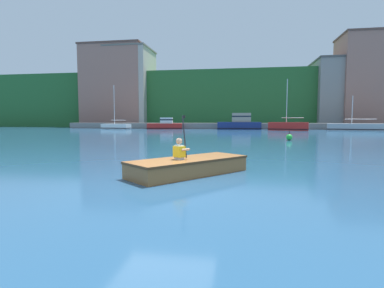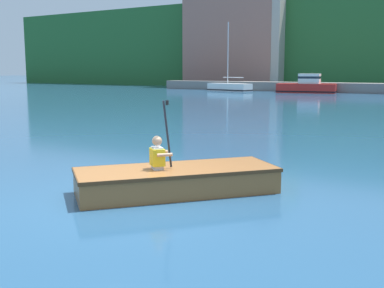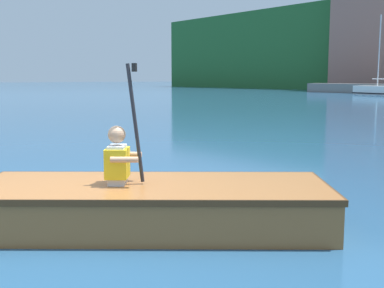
{
  "view_description": "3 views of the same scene",
  "coord_description": "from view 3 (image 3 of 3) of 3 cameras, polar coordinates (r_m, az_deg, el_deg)",
  "views": [
    {
      "loc": [
        1.89,
        -7.01,
        1.5
      ],
      "look_at": [
        0.49,
        1.44,
        0.79
      ],
      "focal_mm": 28.0,
      "sensor_mm": 36.0,
      "label": 1
    },
    {
      "loc": [
        5.02,
        -5.78,
        2.11
      ],
      "look_at": [
        0.49,
        1.44,
        0.79
      ],
      "focal_mm": 45.0,
      "sensor_mm": 36.0,
      "label": 2
    },
    {
      "loc": [
        4.27,
        -1.68,
        1.47
      ],
      "look_at": [
        0.49,
        1.44,
        0.79
      ],
      "focal_mm": 45.0,
      "sensor_mm": 36.0,
      "label": 3
    }
  ],
  "objects": [
    {
      "name": "person_paddler",
      "position": [
        4.71,
        -8.72,
        -1.64
      ],
      "size": [
        0.46,
        0.46,
        1.16
      ],
      "color": "silver",
      "rests_on": "rowboat_foreground"
    },
    {
      "name": "ground_plane",
      "position": [
        4.82,
        -17.45,
        -10.24
      ],
      "size": [
        300.0,
        300.0,
        0.0
      ],
      "primitive_type": "plane",
      "color": "navy"
    },
    {
      "name": "moored_boat_dock_west_inner",
      "position": [
        44.41,
        21.32,
        5.94
      ],
      "size": [
        5.01,
        2.5,
        6.74
      ],
      "color": "white",
      "rests_on": "ground"
    },
    {
      "name": "rowboat_foreground",
      "position": [
        4.76,
        -4.06,
        -7.0
      ],
      "size": [
        3.15,
        3.43,
        0.44
      ],
      "color": "#935B2D",
      "rests_on": "ground"
    }
  ]
}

